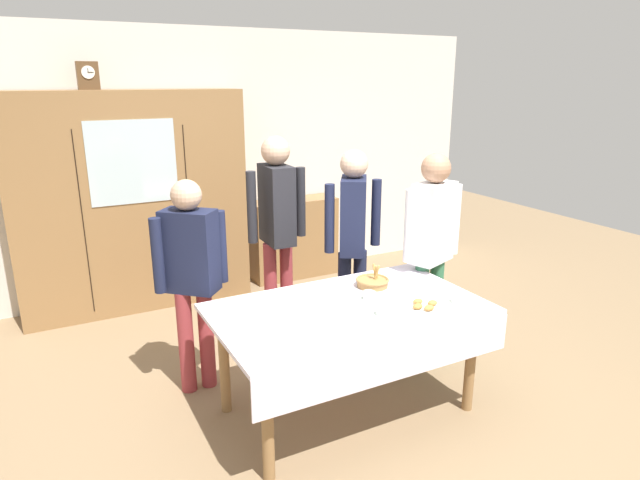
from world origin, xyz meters
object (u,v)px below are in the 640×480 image
Objects in this scene: spoon_near_right at (426,292)px; dining_table at (351,323)px; person_behind_table_right at (432,237)px; mantel_clock at (88,76)px; book_stack at (293,195)px; pastry_plate at (424,307)px; bookshelf_low at (294,238)px; tea_cup_near_right at (369,296)px; tea_cup_mid_right at (382,312)px; spoon_far_right at (306,304)px; bread_basket at (373,282)px; person_beside_shelf at (353,230)px; wall_cabinet at (133,203)px; tea_cup_mid_left at (457,300)px; person_by_cabinet at (191,267)px; person_near_right_end at (277,218)px.

dining_table is at bearing 179.27° from spoon_near_right.
spoon_near_right is at bearing -131.67° from person_behind_table_right.
book_stack is at bearing 1.47° from mantel_clock.
mantel_clock is at bearing -178.53° from book_stack.
pastry_plate is (0.42, -0.22, 0.11)m from dining_table.
tea_cup_near_right is (-0.64, -2.57, 0.35)m from bookshelf_low.
tea_cup_mid_right reaches higher than spoon_far_right.
person_beside_shelf is at bearing 71.66° from bread_basket.
person_behind_table_right is (1.86, -2.20, -0.03)m from wall_cabinet.
pastry_plate is at bearing -50.42° from tea_cup_near_right.
tea_cup_mid_left is 0.25m from pastry_plate.
bookshelf_low is (1.72, 0.05, -0.60)m from wall_cabinet.
mantel_clock is 0.15× the size of person_by_cabinet.
person_beside_shelf is at bearing -49.78° from wall_cabinet.
book_stack is at bearing 86.89° from tea_cup_mid_left.
person_beside_shelf is at bearing 68.23° from tea_cup_mid_right.
person_near_right_end is at bearing 75.82° from spoon_far_right.
bookshelf_low is at bearing 86.89° from tea_cup_mid_left.
dining_table is 1.34m from person_near_right_end.
bookshelf_low reaches higher than tea_cup_near_right.
tea_cup_mid_right is 0.54× the size of bread_basket.
bread_basket is at bearing -108.34° from person_beside_shelf.
spoon_far_right is at bearing 163.26° from tea_cup_near_right.
bookshelf_low reaches higher than dining_table.
person_by_cabinet reaches higher than tea_cup_near_right.
person_by_cabinet is (-0.59, 0.60, 0.17)m from spoon_far_right.
book_stack is 1.71× the size of tea_cup_mid_right.
mantel_clock reaches higher than person_near_right_end.
spoon_far_right is at bearing -104.18° from person_near_right_end.
book_stack is 0.13× the size of person_behind_table_right.
person_by_cabinet is at bearing 155.86° from bread_basket.
person_behind_table_right is at bearing 34.44° from tea_cup_mid_right.
pastry_plate is 1.14m from person_beside_shelf.
spoon_near_right is (0.60, -0.01, 0.10)m from dining_table.
person_near_right_end is (1.21, -1.32, -1.14)m from mantel_clock.
person_beside_shelf reaches higher than spoon_far_right.
dining_table is 1.05× the size of person_behind_table_right.
book_stack is 1.71× the size of tea_cup_near_right.
person_beside_shelf reaches higher than dining_table.
spoon_far_right is (-0.90, 0.45, -0.02)m from tea_cup_mid_left.
person_near_right_end is at bearing 96.67° from tea_cup_near_right.
dining_table is 0.25m from tea_cup_mid_right.
tea_cup_near_right is 0.87m from person_behind_table_right.
dining_table is 0.32m from spoon_far_right.
spoon_far_right is 0.86m from spoon_near_right.
book_stack is at bearing 66.67° from spoon_far_right.
bread_basket is at bearing -73.33° from person_near_right_end.
tea_cup_mid_left is at bearing -114.41° from person_behind_table_right.
wall_cabinet reaches higher than tea_cup_mid_right.
bookshelf_low is 7.58× the size of tea_cup_mid_left.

